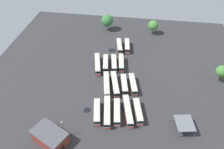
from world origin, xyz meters
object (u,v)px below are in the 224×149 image
bus_row3_slot4 (138,111)px  tree_east_edge (153,26)px  maintenance_shelter (185,123)px  bus_row1_slot1 (106,64)px  bus_row3_slot1 (107,112)px  bus_row2_slot2 (115,84)px  bus_row1_slot2 (114,63)px  bus_row2_slot4 (133,84)px  bus_row3_slot2 (117,112)px  bus_row1_slot3 (121,63)px  lamp_post_by_building (147,41)px  bus_row0_slot4 (127,46)px  bus_row3_slot0 (97,112)px  tree_south_edge (107,20)px  depot_building (50,137)px  bus_row2_slot3 (124,85)px  lamp_post_far_corner (63,128)px  bus_row1_slot0 (98,64)px  bus_row3_slot3 (128,111)px  tree_northwest (222,71)px  bus_row2_slot1 (107,85)px  bus_row0_slot3 (119,46)px

bus_row3_slot4 → tree_east_edge: bearing=175.8°
maintenance_shelter → bus_row1_slot1: bearing=-133.4°
bus_row3_slot1 → bus_row2_slot2: bearing=177.3°
bus_row3_slot4 → bus_row1_slot2: bearing=-155.1°
bus_row2_slot4 → bus_row3_slot2: size_ratio=0.99×
bus_row1_slot3 → lamp_post_by_building: (-17.87, 12.39, 3.02)m
bus_row0_slot4 → bus_row3_slot0: same height
maintenance_shelter → tree_south_edge: tree_south_edge is taller
bus_row2_slot4 → depot_building: (32.89, -27.21, 0.70)m
bus_row2_slot3 → tree_east_edge: tree_east_edge is taller
bus_row2_slot2 → lamp_post_far_corner: 32.68m
bus_row1_slot0 → bus_row3_slot3: size_ratio=1.00×
bus_row1_slot2 → bus_row1_slot0: bearing=-78.4°
depot_building → tree_south_edge: size_ratio=1.44×
maintenance_shelter → tree_northwest: size_ratio=1.04×
bus_row2_slot2 → maintenance_shelter: bearing=56.4°
bus_row3_slot1 → tree_south_edge: tree_south_edge is taller
bus_row1_slot2 → lamp_post_far_corner: 46.03m
bus_row3_slot1 → tree_south_edge: (-68.48, -11.25, 4.67)m
tree_south_edge → bus_row2_slot4: bearing=21.7°
bus_row2_slot1 → bus_row1_slot1: bearing=-168.7°
bus_row1_slot1 → bus_row2_slot1: size_ratio=0.80×
bus_row2_slot4 → bus_row2_slot1: bearing=-80.9°
bus_row2_slot1 → bus_row3_slot1: same height
bus_row1_slot2 → lamp_post_far_corner: size_ratio=1.50×
bus_row1_slot3 → bus_row2_slot4: size_ratio=0.98×
bus_row1_slot3 → bus_row2_slot2: same height
lamp_post_by_building → bus_row2_slot3: bearing=-15.2°
bus_row0_slot3 → bus_row2_slot4: (30.40, 10.00, 0.00)m
bus_row1_slot0 → bus_row1_slot2: same height
bus_row2_slot3 → bus_row2_slot1: bearing=-81.9°
bus_row3_slot3 → bus_row3_slot2: bearing=-73.7°
tree_south_edge → bus_row3_slot2: bearing=12.6°
bus_row1_slot3 → maintenance_shelter: maintenance_shelter is taller
bus_row2_slot4 → tree_northwest: (-10.61, 39.86, 3.97)m
bus_row3_slot0 → bus_row0_slot4: bearing=171.8°
bus_row2_slot2 → tree_east_edge: size_ratio=1.75×
maintenance_shelter → lamp_post_far_corner: size_ratio=1.10×
bus_row1_slot2 → bus_row3_slot1: bearing=3.2°
maintenance_shelter → tree_east_edge: 71.82m
depot_building → tree_northwest: size_ratio=1.72×
bus_row1_slot1 → tree_east_edge: (-36.78, 23.00, 3.70)m
bus_row3_slot0 → bus_row3_slot1: (-0.76, 3.98, 0.00)m
bus_row1_slot2 → bus_row3_slot1: size_ratio=0.80×
bus_row3_slot2 → lamp_post_far_corner: (12.71, -18.01, 2.60)m
maintenance_shelter → bus_row2_slot2: bearing=-123.6°
bus_row3_slot0 → bus_row1_slot1: bearing=-176.4°
bus_row1_slot3 → bus_row2_slot3: same height
bus_row3_slot4 → maintenance_shelter: size_ratio=1.37×
bus_row1_slot2 → bus_row2_slot1: same height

